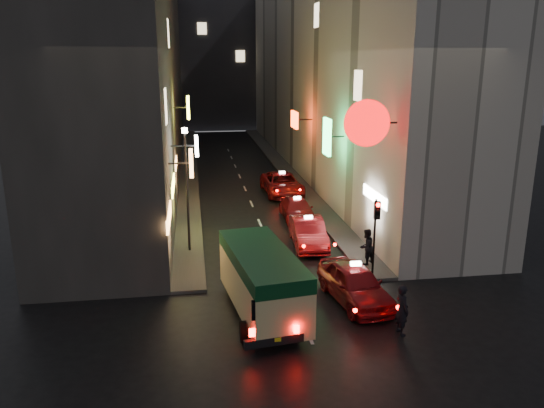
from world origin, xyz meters
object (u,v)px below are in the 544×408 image
pedestrian_crossing (402,306)px  traffic_light (376,221)px  minibus (262,275)px  taxi_near (355,281)px  lamp_post (187,182)px

pedestrian_crossing → traffic_light: bearing=-14.7°
pedestrian_crossing → traffic_light: 5.29m
minibus → pedestrian_crossing: minibus is taller
taxi_near → traffic_light: traffic_light is taller
taxi_near → lamp_post: (-6.64, 6.72, 2.82)m
minibus → pedestrian_crossing: size_ratio=2.95×
minibus → taxi_near: bearing=8.4°
taxi_near → traffic_light: 3.23m
taxi_near → lamp_post: 9.86m
minibus → taxi_near: (3.87, 0.57, -0.73)m
taxi_near → pedestrian_crossing: pedestrian_crossing is taller
taxi_near → lamp_post: lamp_post is taller
pedestrian_crossing → lamp_post: lamp_post is taller
traffic_light → lamp_post: 9.42m
lamp_post → pedestrian_crossing: bearing=-51.7°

